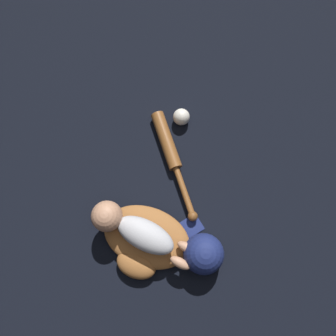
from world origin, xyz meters
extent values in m
plane|color=black|center=(0.00, 0.00, 0.00)|extent=(6.00, 6.00, 0.00)
ellipsoid|color=#935B2D|center=(0.04, 0.04, 0.04)|extent=(0.37, 0.27, 0.07)
ellipsoid|color=#935B2D|center=(0.06, 0.14, 0.04)|extent=(0.17, 0.12, 0.07)
ellipsoid|color=#B2B2B7|center=(0.04, 0.04, 0.11)|extent=(0.24, 0.16, 0.09)
sphere|color=tan|center=(0.19, 0.00, 0.13)|extent=(0.11, 0.11, 0.11)
ellipsoid|color=tan|center=(-0.10, 0.11, 0.09)|extent=(0.09, 0.06, 0.04)
ellipsoid|color=tan|center=(-0.11, 0.05, 0.09)|extent=(0.09, 0.06, 0.04)
cylinder|color=brown|center=(0.05, -0.37, 0.03)|extent=(0.17, 0.25, 0.06)
cylinder|color=brown|center=(-0.06, -0.17, 0.03)|extent=(0.13, 0.19, 0.03)
sphere|color=brown|center=(-0.12, -0.08, 0.03)|extent=(0.04, 0.04, 0.04)
sphere|color=silver|center=(0.01, -0.48, 0.04)|extent=(0.07, 0.07, 0.07)
cylinder|color=navy|center=(-0.18, 0.06, 0.03)|extent=(0.15, 0.15, 0.07)
sphere|color=navy|center=(-0.18, 0.06, 0.08)|extent=(0.15, 0.15, 0.15)
cube|color=navy|center=(-0.10, -0.03, 0.00)|extent=(0.14, 0.14, 0.01)
camera|label=1|loc=(-0.05, 0.10, 1.32)|focal=35.00mm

